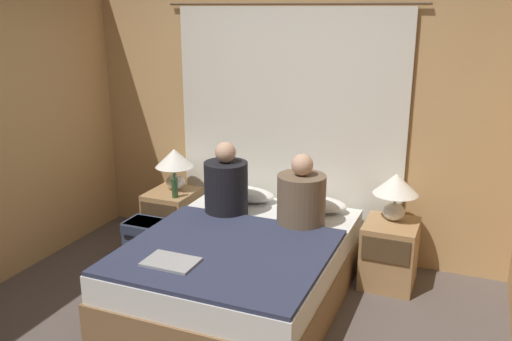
# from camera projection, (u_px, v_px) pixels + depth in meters

# --- Properties ---
(wall_back) EXTENTS (3.93, 0.06, 2.50)m
(wall_back) POSITION_uv_depth(u_px,v_px,m) (290.00, 114.00, 4.77)
(wall_back) COLOR tan
(wall_back) RESTS_ON ground_plane
(curtain_panel) EXTENTS (2.26, 0.02, 2.19)m
(curtain_panel) POSITION_uv_depth(u_px,v_px,m) (287.00, 133.00, 4.76)
(curtain_panel) COLOR silver
(curtain_panel) RESTS_ON ground_plane
(bed) EXTENTS (1.47, 1.92, 0.50)m
(bed) POSITION_uv_depth(u_px,v_px,m) (242.00, 269.00, 4.11)
(bed) COLOR olive
(bed) RESTS_ON ground_plane
(nightstand_left) EXTENTS (0.41, 0.47, 0.52)m
(nightstand_left) POSITION_uv_depth(u_px,v_px,m) (173.00, 218.00, 5.06)
(nightstand_left) COLOR #A87F51
(nightstand_left) RESTS_ON ground_plane
(nightstand_right) EXTENTS (0.41, 0.47, 0.52)m
(nightstand_right) POSITION_uv_depth(u_px,v_px,m) (389.00, 253.00, 4.33)
(nightstand_right) COLOR #A87F51
(nightstand_right) RESTS_ON ground_plane
(lamp_left) EXTENTS (0.35, 0.35, 0.39)m
(lamp_left) POSITION_uv_depth(u_px,v_px,m) (175.00, 162.00, 4.98)
(lamp_left) COLOR silver
(lamp_left) RESTS_ON nightstand_left
(lamp_right) EXTENTS (0.35, 0.35, 0.39)m
(lamp_right) POSITION_uv_depth(u_px,v_px,m) (396.00, 188.00, 4.25)
(lamp_right) COLOR silver
(lamp_right) RESTS_ON nightstand_right
(pillow_left) EXTENTS (0.58, 0.29, 0.12)m
(pillow_left) POSITION_uv_depth(u_px,v_px,m) (243.00, 194.00, 4.82)
(pillow_left) COLOR white
(pillow_left) RESTS_ON bed
(pillow_right) EXTENTS (0.58, 0.29, 0.12)m
(pillow_right) POSITION_uv_depth(u_px,v_px,m) (313.00, 203.00, 4.59)
(pillow_right) COLOR white
(pillow_right) RESTS_ON bed
(blanket_on_bed) EXTENTS (1.41, 1.31, 0.03)m
(blanket_on_bed) POSITION_uv_depth(u_px,v_px,m) (225.00, 251.00, 3.79)
(blanket_on_bed) COLOR #2D334C
(blanket_on_bed) RESTS_ON bed
(person_left_in_bed) EXTENTS (0.36, 0.36, 0.61)m
(person_left_in_bed) POSITION_uv_depth(u_px,v_px,m) (226.00, 186.00, 4.46)
(person_left_in_bed) COLOR black
(person_left_in_bed) RESTS_ON bed
(person_right_in_bed) EXTENTS (0.38, 0.38, 0.58)m
(person_right_in_bed) POSITION_uv_depth(u_px,v_px,m) (301.00, 198.00, 4.22)
(person_right_in_bed) COLOR brown
(person_right_in_bed) RESTS_ON bed
(beer_bottle_on_left_stand) EXTENTS (0.06, 0.06, 0.23)m
(beer_bottle_on_left_stand) POSITION_uv_depth(u_px,v_px,m) (175.00, 187.00, 4.81)
(beer_bottle_on_left_stand) COLOR #2D4C28
(beer_bottle_on_left_stand) RESTS_ON nightstand_left
(laptop_on_bed) EXTENTS (0.35, 0.24, 0.02)m
(laptop_on_bed) POSITION_uv_depth(u_px,v_px,m) (171.00, 262.00, 3.58)
(laptop_on_bed) COLOR #9EA0A5
(laptop_on_bed) RESTS_ON blanket_on_bed
(backpack_on_floor) EXTENTS (0.32, 0.28, 0.40)m
(backpack_on_floor) POSITION_uv_depth(u_px,v_px,m) (146.00, 240.00, 4.66)
(backpack_on_floor) COLOR #333D56
(backpack_on_floor) RESTS_ON ground_plane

